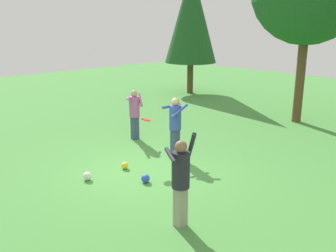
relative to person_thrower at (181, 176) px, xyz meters
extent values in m
plane|color=#4C9342|center=(-2.66, 1.34, -1.03)|extent=(40.00, 40.00, 0.00)
cube|color=gray|center=(0.00, 0.00, -0.63)|extent=(0.19, 0.22, 0.81)
cylinder|color=#23232D|center=(0.00, 0.00, 0.12)|extent=(0.34, 0.34, 0.70)
sphere|color=#8C6647|center=(0.00, 0.00, 0.58)|extent=(0.23, 0.23, 0.23)
cylinder|color=#23232D|center=(-0.10, -0.18, 0.43)|extent=(0.57, 0.36, 0.13)
cylinder|color=#23232D|center=(0.10, 0.18, 0.60)|extent=(0.37, 0.25, 0.55)
cube|color=#38476B|center=(-4.93, 2.74, -0.65)|extent=(0.19, 0.22, 0.77)
cylinder|color=#A85693|center=(-4.93, 2.74, 0.07)|extent=(0.34, 0.34, 0.67)
sphere|color=tan|center=(-4.93, 2.74, 0.51)|extent=(0.22, 0.22, 0.22)
cylinder|color=#A85693|center=(-4.83, 2.92, 0.29)|extent=(0.50, 0.33, 0.36)
cylinder|color=#A85693|center=(-5.03, 2.57, 0.34)|extent=(0.54, 0.36, 0.16)
cube|color=#38476B|center=(-2.84, 2.58, -0.63)|extent=(0.19, 0.22, 0.81)
cylinder|color=#334C9E|center=(-2.84, 2.58, 0.13)|extent=(0.34, 0.34, 0.70)
sphere|color=tan|center=(-2.84, 2.58, 0.59)|extent=(0.23, 0.23, 0.23)
cylinder|color=#334C9E|center=(-2.64, 2.56, 0.37)|extent=(0.15, 0.57, 0.36)
cylinder|color=#334C9E|center=(-3.04, 2.61, 0.43)|extent=(0.16, 0.61, 0.10)
cylinder|color=red|center=(-2.97, 1.61, 0.22)|extent=(0.35, 0.35, 0.10)
sphere|color=white|center=(-3.08, -0.20, -0.92)|extent=(0.21, 0.21, 0.21)
sphere|color=blue|center=(-1.99, 0.77, -0.92)|extent=(0.21, 0.21, 0.21)
sphere|color=yellow|center=(-3.04, 0.92, -0.93)|extent=(0.19, 0.19, 0.19)
cylinder|color=brown|center=(-9.44, 10.05, 0.48)|extent=(0.33, 0.33, 3.03)
cone|color=#1E5123|center=(-9.44, 10.05, 3.05)|extent=(2.72, 2.72, 4.84)
cylinder|color=brown|center=(-2.42, 8.76, 0.84)|extent=(0.34, 0.34, 3.74)
camera|label=1|loc=(4.54, -4.52, 2.78)|focal=39.85mm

